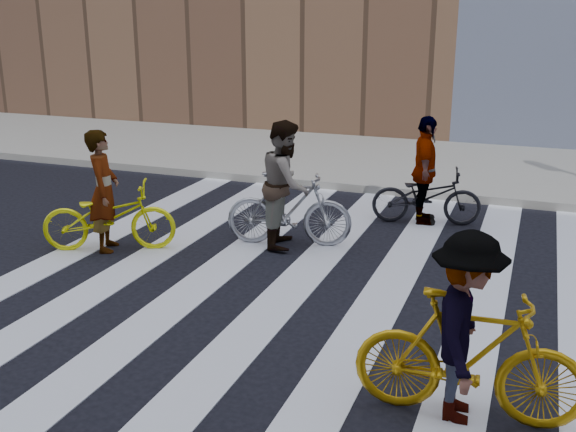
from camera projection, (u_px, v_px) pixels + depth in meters
The scene contains 11 objects.
ground at pixel (326, 306), 7.69m from camera, with size 100.00×100.00×0.00m, color black.
sidewalk_far at pixel (433, 165), 14.37m from camera, with size 100.00×5.00×0.15m, color gray.
zebra_crosswalk at pixel (326, 306), 7.68m from camera, with size 8.25×10.00×0.01m.
bike_yellow_left at pixel (109, 217), 9.38m from camera, with size 0.64×1.84×0.97m, color #F7FC0E.
bike_silver_mid at pixel (289, 209), 9.55m from camera, with size 0.50×1.78×1.07m, color #9D9FA6.
bike_yellow_right at pixel (469, 357), 5.43m from camera, with size 0.52×1.86×1.12m, color #CC920B.
bike_dark_rear at pixel (426, 196), 10.57m from camera, with size 0.59×1.69×0.89m, color black.
rider_left at pixel (104, 191), 9.29m from camera, with size 0.62×0.41×1.71m, color slate.
rider_mid at pixel (286, 184), 9.47m from camera, with size 0.87×0.68×1.80m, color slate.
rider_right at pixel (465, 328), 5.38m from camera, with size 1.04×0.60×1.61m, color slate.
rider_rear at pixel (425, 171), 10.46m from camera, with size 1.00×0.42×1.71m, color slate.
Camera 1 is at (2.09, -6.75, 3.23)m, focal length 42.00 mm.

